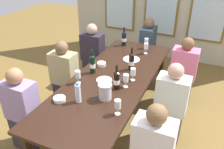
% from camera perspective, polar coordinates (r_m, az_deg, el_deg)
% --- Properties ---
extents(ground_plane, '(12.00, 12.00, 0.00)m').
position_cam_1_polar(ground_plane, '(3.50, -0.01, -11.35)').
color(ground_plane, brown).
extents(dining_table, '(0.97, 2.65, 0.74)m').
position_cam_1_polar(dining_table, '(3.10, -0.01, -1.84)').
color(dining_table, black).
rests_on(dining_table, ground).
extents(white_plate_0, '(0.20, 0.20, 0.01)m').
position_cam_1_polar(white_plate_0, '(3.01, -1.94, -1.37)').
color(white_plate_0, white).
rests_on(white_plate_0, dining_table).
extents(white_plate_1, '(0.26, 0.26, 0.01)m').
position_cam_1_polar(white_plate_1, '(3.57, 4.75, 3.74)').
color(white_plate_1, white).
rests_on(white_plate_1, dining_table).
extents(metal_pitcher, '(0.16, 0.16, 0.19)m').
position_cam_1_polar(metal_pitcher, '(2.62, -1.70, -4.15)').
color(metal_pitcher, silver).
rests_on(metal_pitcher, dining_table).
extents(wine_bottle_0, '(0.08, 0.08, 0.33)m').
position_cam_1_polar(wine_bottle_0, '(3.23, 4.79, 3.23)').
color(wine_bottle_0, black).
rests_on(wine_bottle_0, dining_table).
extents(wine_bottle_1, '(0.08, 0.08, 0.32)m').
position_cam_1_polar(wine_bottle_1, '(2.79, 1.13, -1.34)').
color(wine_bottle_1, black).
rests_on(wine_bottle_1, dining_table).
extents(wine_bottle_2, '(0.08, 0.08, 0.32)m').
position_cam_1_polar(wine_bottle_2, '(4.06, 2.95, 8.83)').
color(wine_bottle_2, black).
rests_on(wine_bottle_2, dining_table).
extents(wine_bottle_3, '(0.08, 0.08, 0.34)m').
position_cam_1_polar(wine_bottle_3, '(3.15, -4.80, 2.59)').
color(wine_bottle_3, black).
rests_on(wine_bottle_3, dining_table).
extents(tasting_bowl_0, '(0.13, 0.13, 0.05)m').
position_cam_1_polar(tasting_bowl_0, '(3.37, -2.60, 2.57)').
color(tasting_bowl_0, white).
rests_on(tasting_bowl_0, dining_table).
extents(tasting_bowl_1, '(0.14, 0.14, 0.04)m').
position_cam_1_polar(tasting_bowl_1, '(2.69, -12.75, -5.90)').
color(tasting_bowl_1, white).
rests_on(tasting_bowl_1, dining_table).
extents(water_bottle, '(0.06, 0.06, 0.24)m').
position_cam_1_polar(water_bottle, '(2.59, -8.34, -4.53)').
color(water_bottle, white).
rests_on(water_bottle, dining_table).
extents(wine_glass_0, '(0.07, 0.07, 0.17)m').
position_cam_1_polar(wine_glass_0, '(2.93, -8.36, -0.12)').
color(wine_glass_0, white).
rests_on(wine_glass_0, dining_table).
extents(wine_glass_1, '(0.07, 0.07, 0.17)m').
position_cam_1_polar(wine_glass_1, '(2.97, 5.17, 0.62)').
color(wine_glass_1, white).
rests_on(wine_glass_1, dining_table).
extents(wine_glass_2, '(0.07, 0.07, 0.17)m').
position_cam_1_polar(wine_glass_2, '(3.76, 8.33, 6.75)').
color(wine_glass_2, white).
rests_on(wine_glass_2, dining_table).
extents(wine_glass_3, '(0.07, 0.07, 0.17)m').
position_cam_1_polar(wine_glass_3, '(2.83, 3.39, -1.04)').
color(wine_glass_3, white).
rests_on(wine_glass_3, dining_table).
extents(wine_glass_4, '(0.07, 0.07, 0.17)m').
position_cam_1_polar(wine_glass_4, '(3.97, 8.40, 8.02)').
color(wine_glass_4, white).
rests_on(wine_glass_4, dining_table).
extents(wine_glass_5, '(0.07, 0.07, 0.17)m').
position_cam_1_polar(wine_glass_5, '(2.38, 1.40, -7.44)').
color(wine_glass_5, white).
rests_on(wine_glass_5, dining_table).
extents(seated_person_0, '(0.38, 0.24, 1.11)m').
position_cam_1_polar(seated_person_0, '(4.23, -4.72, 4.71)').
color(seated_person_0, '#252134').
rests_on(seated_person_0, ground).
extents(seated_person_1, '(0.38, 0.24, 1.11)m').
position_cam_1_polar(seated_person_1, '(3.79, 16.95, 0.31)').
color(seated_person_1, '#312C3F').
rests_on(seated_person_1, ground).
extents(seated_person_2, '(0.38, 0.24, 1.11)m').
position_cam_1_polar(seated_person_2, '(3.03, -21.00, -8.47)').
color(seated_person_2, '#313139').
rests_on(seated_person_2, ground).
extents(seated_person_4, '(0.38, 0.24, 1.11)m').
position_cam_1_polar(seated_person_4, '(3.57, -11.47, -0.79)').
color(seated_person_4, '#2E223B').
rests_on(seated_person_4, ground).
extents(seated_person_5, '(0.38, 0.24, 1.11)m').
position_cam_1_polar(seated_person_5, '(3.01, 14.15, -7.39)').
color(seated_person_5, '#38252D').
rests_on(seated_person_5, ground).
extents(seated_person_6, '(0.24, 0.38, 1.11)m').
position_cam_1_polar(seated_person_6, '(4.59, 8.65, 6.50)').
color(seated_person_6, '#30233F').
rests_on(seated_person_6, ground).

